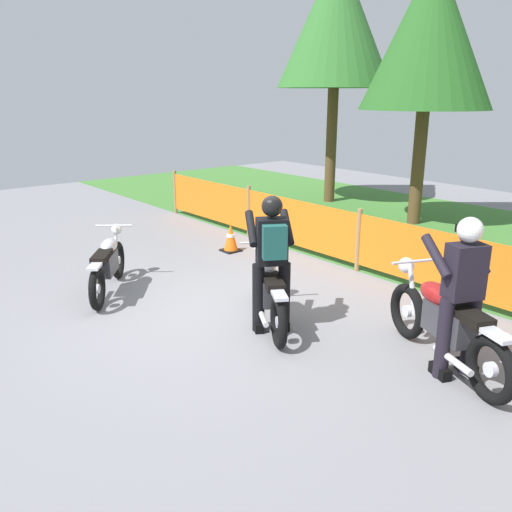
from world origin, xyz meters
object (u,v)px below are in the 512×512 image
object	(u,v)px
motorcycle_third	(108,264)
traffic_cone	(231,238)
motorcycle_trailing	(445,323)
rider_lead	(272,257)
rider_trailing	(462,292)
motorcycle_lead	(268,290)

from	to	relation	value
motorcycle_third	traffic_cone	distance (m)	2.74
motorcycle_trailing	motorcycle_third	size ratio (longest dim) A/B	1.28
rider_lead	traffic_cone	world-z (taller)	rider_lead
motorcycle_third	rider_lead	xyz separation A→B (m)	(2.51, 1.00, 0.52)
motorcycle_trailing	rider_trailing	distance (m)	0.48
motorcycle_lead	rider_trailing	world-z (taller)	rider_trailing
rider_trailing	traffic_cone	size ratio (longest dim) A/B	3.19
motorcycle_lead	traffic_cone	distance (m)	3.30
rider_lead	motorcycle_trailing	bearing A→B (deg)	-124.91
motorcycle_trailing	motorcycle_third	distance (m)	4.73
motorcycle_trailing	traffic_cone	xyz separation A→B (m)	(-4.93, 0.84, -0.23)
traffic_cone	rider_lead	bearing A→B (deg)	-28.51
motorcycle_third	rider_lead	distance (m)	2.75
rider_trailing	motorcycle_third	bearing A→B (deg)	44.43
motorcycle_lead	rider_trailing	xyz separation A→B (m)	(2.22, 0.65, 0.47)
motorcycle_trailing	traffic_cone	size ratio (longest dim) A/B	3.78
motorcycle_third	rider_lead	world-z (taller)	rider_lead
motorcycle_trailing	rider_lead	size ratio (longest dim) A/B	1.19
motorcycle_trailing	rider_lead	distance (m)	2.08
motorcycle_trailing	rider_lead	world-z (taller)	rider_lead
motorcycle_third	rider_lead	size ratio (longest dim) A/B	0.93
motorcycle_trailing	traffic_cone	bearing A→B (deg)	13.68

